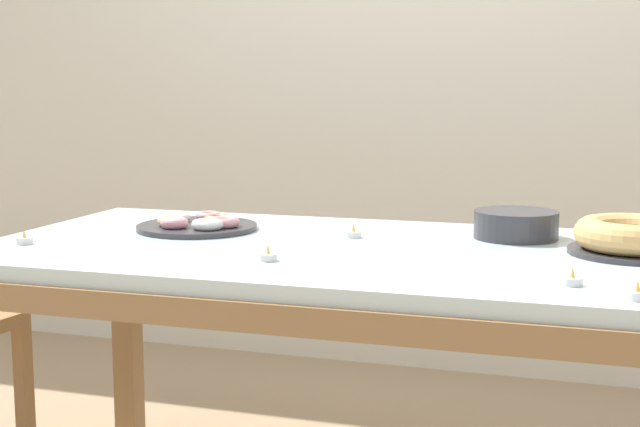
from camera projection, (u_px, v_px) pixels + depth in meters
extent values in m
cube|color=silver|center=(448.00, 41.00, 3.43)|extent=(8.00, 0.10, 2.60)
cube|color=silver|center=(344.00, 254.00, 2.13)|extent=(1.73, 0.88, 0.04)
cube|color=olive|center=(286.00, 316.00, 1.74)|extent=(1.76, 0.08, 0.06)
cube|color=olive|center=(384.00, 244.00, 2.53)|extent=(1.76, 0.08, 0.06)
cube|color=olive|center=(42.00, 254.00, 2.39)|extent=(0.08, 0.92, 0.06)
cube|color=olive|center=(127.00, 337.00, 2.80)|extent=(0.07, 0.07, 0.69)
cube|color=olive|center=(25.00, 400.00, 2.58)|extent=(0.05, 0.05, 0.45)
cylinder|color=#333338|center=(632.00, 252.00, 2.02)|extent=(0.29, 0.29, 0.01)
torus|color=tan|center=(633.00, 234.00, 2.02)|extent=(0.26, 0.26, 0.07)
cylinder|color=#333338|center=(197.00, 227.00, 2.37)|extent=(0.32, 0.32, 0.01)
torus|color=pink|center=(224.00, 222.00, 2.33)|extent=(0.09, 0.09, 0.03)
torus|color=#B27042|center=(217.00, 219.00, 2.41)|extent=(0.07, 0.07, 0.02)
torus|color=pink|center=(208.00, 216.00, 2.45)|extent=(0.07, 0.07, 0.02)
torus|color=white|center=(178.00, 217.00, 2.42)|extent=(0.07, 0.07, 0.02)
torus|color=#EAD184|center=(171.00, 221.00, 2.35)|extent=(0.07, 0.07, 0.03)
torus|color=pink|center=(174.00, 223.00, 2.31)|extent=(0.07, 0.07, 0.03)
torus|color=white|center=(208.00, 224.00, 2.29)|extent=(0.08, 0.08, 0.03)
cylinder|color=#333338|center=(516.00, 236.00, 2.24)|extent=(0.21, 0.21, 0.01)
cylinder|color=#333338|center=(516.00, 232.00, 2.24)|extent=(0.21, 0.21, 0.01)
cylinder|color=#333338|center=(516.00, 228.00, 2.24)|extent=(0.21, 0.21, 0.01)
cylinder|color=#333338|center=(516.00, 225.00, 2.23)|extent=(0.21, 0.21, 0.01)
cylinder|color=#333338|center=(516.00, 221.00, 2.23)|extent=(0.21, 0.21, 0.01)
cylinder|color=#333338|center=(516.00, 217.00, 2.23)|extent=(0.21, 0.21, 0.01)
cylinder|color=#333338|center=(516.00, 213.00, 2.23)|extent=(0.21, 0.21, 0.01)
cylinder|color=silver|center=(637.00, 296.00, 1.59)|extent=(0.04, 0.04, 0.02)
cylinder|color=white|center=(637.00, 292.00, 1.59)|extent=(0.03, 0.03, 0.00)
cone|color=#F9B74C|center=(638.00, 285.00, 1.59)|extent=(0.01, 0.01, 0.02)
cylinder|color=silver|center=(24.00, 241.00, 2.16)|extent=(0.04, 0.04, 0.02)
cylinder|color=white|center=(24.00, 238.00, 2.16)|extent=(0.03, 0.03, 0.00)
cone|color=#F9B74C|center=(24.00, 233.00, 2.15)|extent=(0.01, 0.01, 0.02)
cylinder|color=silver|center=(354.00, 235.00, 2.25)|extent=(0.04, 0.04, 0.02)
cylinder|color=white|center=(354.00, 232.00, 2.25)|extent=(0.03, 0.03, 0.00)
cone|color=#F9B74C|center=(354.00, 227.00, 2.24)|extent=(0.01, 0.01, 0.02)
cylinder|color=silver|center=(268.00, 257.00, 1.95)|extent=(0.04, 0.04, 0.02)
cylinder|color=white|center=(268.00, 255.00, 1.95)|extent=(0.03, 0.03, 0.00)
cone|color=#F9B74C|center=(268.00, 249.00, 1.95)|extent=(0.01, 0.01, 0.02)
cylinder|color=silver|center=(572.00, 281.00, 1.71)|extent=(0.04, 0.04, 0.02)
cylinder|color=white|center=(572.00, 278.00, 1.71)|extent=(0.03, 0.03, 0.00)
cone|color=#F9B74C|center=(573.00, 272.00, 1.71)|extent=(0.01, 0.01, 0.02)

